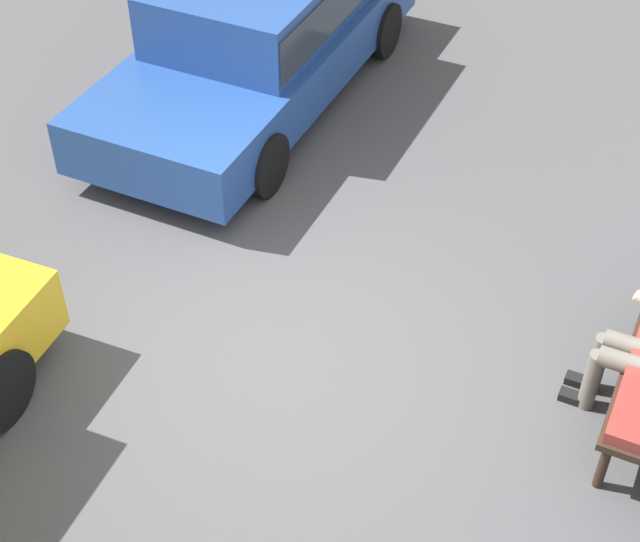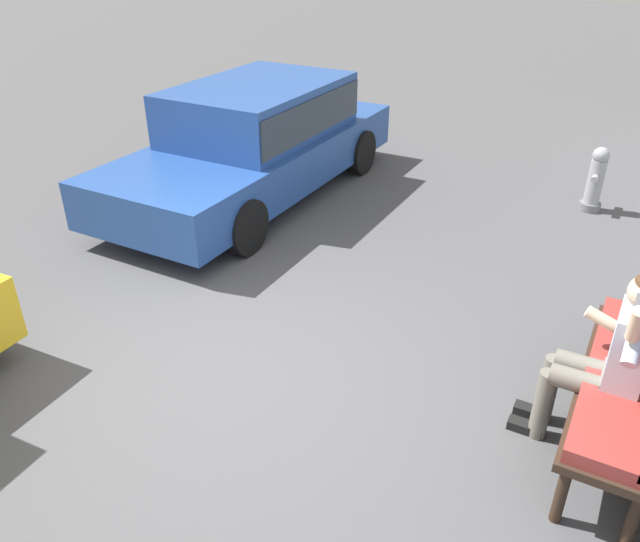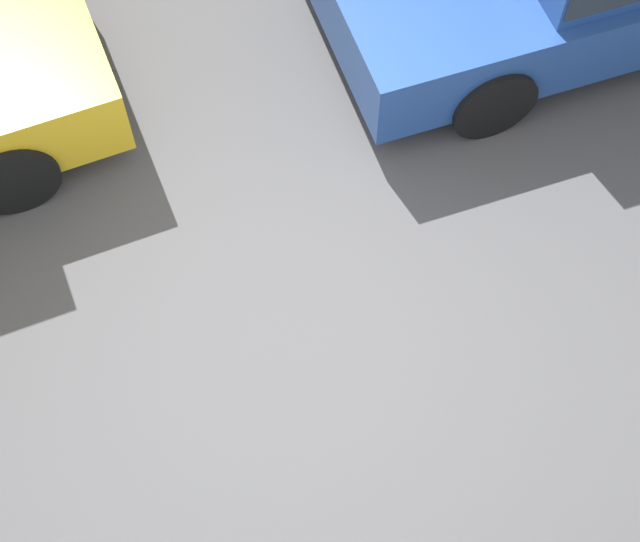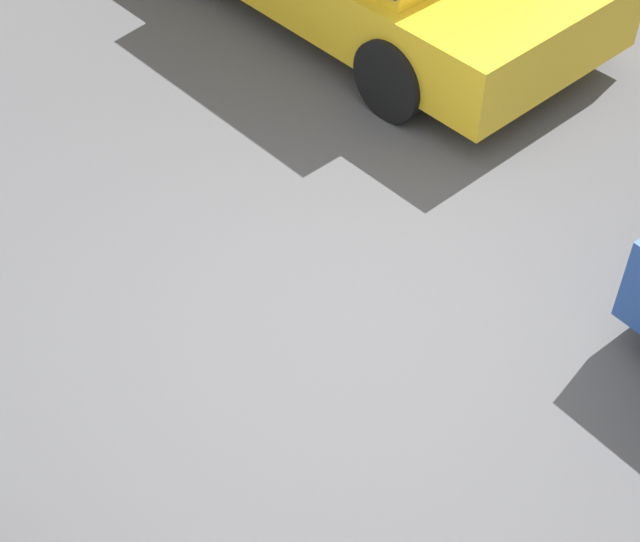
{
  "view_description": "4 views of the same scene",
  "coord_description": "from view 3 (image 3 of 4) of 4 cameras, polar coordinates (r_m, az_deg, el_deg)",
  "views": [
    {
      "loc": [
        4.64,
        2.6,
        5.68
      ],
      "look_at": [
        -0.09,
        0.36,
        0.94
      ],
      "focal_mm": 55.0,
      "sensor_mm": 36.0,
      "label": 1
    },
    {
      "loc": [
        3.08,
        2.6,
        3.17
      ],
      "look_at": [
        -0.39,
        0.68,
        0.94
      ],
      "focal_mm": 35.0,
      "sensor_mm": 36.0,
      "label": 2
    },
    {
      "loc": [
        0.67,
        2.6,
        5.72
      ],
      "look_at": [
        -0.17,
        0.17,
        0.92
      ],
      "focal_mm": 55.0,
      "sensor_mm": 36.0,
      "label": 3
    },
    {
      "loc": [
        -2.78,
        2.6,
        4.3
      ],
      "look_at": [
        -0.36,
        0.63,
        1.13
      ],
      "focal_mm": 55.0,
      "sensor_mm": 36.0,
      "label": 4
    }
  ],
  "objects": [
    {
      "name": "ground_plane",
      "position": [
        6.32,
        -1.94,
        -3.11
      ],
      "size": [
        60.0,
        60.0,
        0.0
      ],
      "primitive_type": "plane",
      "color": "#4C4C4F"
    }
  ]
}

